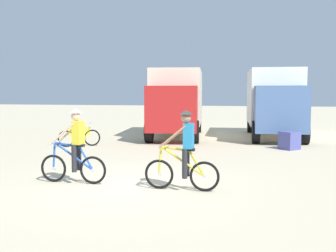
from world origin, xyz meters
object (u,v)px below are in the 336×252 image
at_px(cyclist_cowboy_hat, 184,153).
at_px(box_truck_avon_van, 274,100).
at_px(box_truck_cream_rv, 177,99).
at_px(cyclist_orange_shirt, 75,149).
at_px(bicycle_spare, 79,137).
at_px(supply_crate, 289,141).

bearing_deg(cyclist_cowboy_hat, box_truck_avon_van, 78.78).
relative_size(box_truck_cream_rv, cyclist_orange_shirt, 3.84).
bearing_deg(box_truck_avon_van, bicycle_spare, -145.77).
xyz_separation_m(box_truck_avon_van, cyclist_orange_shirt, (-5.07, -11.69, -1.03)).
bearing_deg(bicycle_spare, cyclist_orange_shirt, -65.61).
height_order(cyclist_orange_shirt, cyclist_cowboy_hat, same).
distance_m(box_truck_cream_rv, supply_crate, 6.57).
bearing_deg(box_truck_cream_rv, box_truck_avon_van, 8.79).
bearing_deg(bicycle_spare, supply_crate, 6.68).
bearing_deg(box_truck_cream_rv, bicycle_spare, -124.14).
distance_m(box_truck_avon_van, cyclist_cowboy_hat, 12.09).
distance_m(box_truck_cream_rv, cyclist_orange_shirt, 11.00).
bearing_deg(bicycle_spare, cyclist_cowboy_hat, -49.04).
distance_m(box_truck_cream_rv, bicycle_spare, 5.81).
xyz_separation_m(box_truck_cream_rv, box_truck_avon_van, (4.77, 0.74, 0.00)).
xyz_separation_m(box_truck_cream_rv, cyclist_orange_shirt, (-0.30, -10.95, -1.03)).
relative_size(box_truck_cream_rv, supply_crate, 10.00).
xyz_separation_m(cyclist_cowboy_hat, bicycle_spare, (-5.58, 6.42, -0.45)).
xyz_separation_m(cyclist_cowboy_hat, supply_crate, (2.80, 7.41, -0.50)).
relative_size(cyclist_orange_shirt, cyclist_cowboy_hat, 1.00).
bearing_deg(cyclist_orange_shirt, supply_crate, 52.79).
xyz_separation_m(cyclist_orange_shirt, cyclist_cowboy_hat, (2.72, -0.13, 0.00)).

